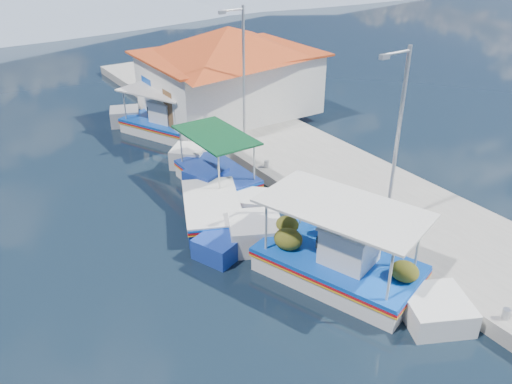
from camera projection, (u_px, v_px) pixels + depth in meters
ground at (317, 322)px, 14.09m from camera, size 160.00×160.00×0.00m
quay at (336, 178)px, 21.26m from camera, size 5.00×44.00×0.50m
bollards at (308, 190)px, 19.50m from camera, size 0.20×17.20×0.30m
main_caique at (337, 263)px, 15.58m from camera, size 4.29×8.02×2.80m
caique_green_canopy at (216, 177)px, 21.07m from camera, size 2.10×6.74×2.52m
caique_blue_hull at (210, 211)px, 18.73m from camera, size 3.58×6.03×1.17m
caique_far at (162, 125)px, 26.15m from camera, size 3.94×6.47×2.49m
harbor_building at (229, 68)px, 26.87m from camera, size 10.49×10.49×4.40m
lamp_post_near at (396, 133)px, 15.94m from camera, size 1.21×0.14×6.00m
lamp_post_far at (242, 69)px, 22.59m from camera, size 1.21×0.14×6.00m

